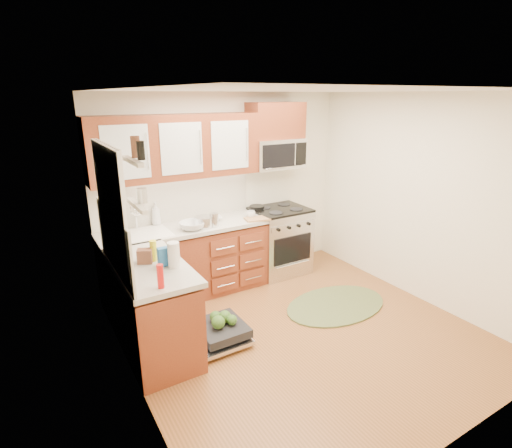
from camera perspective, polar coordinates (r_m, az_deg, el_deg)
floor at (r=4.54m, az=6.42°, el=-15.01°), size 3.50×3.50×0.00m
ceiling at (r=3.81m, az=7.79°, el=18.40°), size 3.50×3.50×0.00m
wall_back at (r=5.43m, az=-4.37°, el=5.04°), size 3.50×0.04×2.50m
wall_front at (r=2.93m, az=28.71°, el=-8.80°), size 3.50×0.04×2.50m
wall_left at (r=3.28m, az=-17.98°, el=-4.62°), size 0.04×3.50×2.50m
wall_right at (r=5.23m, az=22.40°, el=3.21°), size 0.04×3.50×2.50m
base_cabinet_back at (r=5.15m, az=-9.87°, el=-5.60°), size 2.05×0.60×0.85m
base_cabinet_left at (r=4.16m, az=-14.55°, el=-11.96°), size 0.60×1.25×0.85m
countertop_back at (r=4.97m, az=-10.12°, el=-0.61°), size 2.07×0.64×0.05m
countertop_left at (r=3.95m, az=-14.95°, el=-5.94°), size 0.64×1.27×0.05m
backsplash_back at (r=5.15m, az=-11.50°, el=3.56°), size 2.05×0.02×0.57m
backsplash_left at (r=3.78m, az=-19.60°, el=-2.44°), size 0.02×1.25×0.57m
upper_cabinets at (r=4.88m, az=-11.34°, el=10.74°), size 2.05×0.35×0.75m
cabinet_over_mw at (r=5.50m, az=2.81°, el=14.55°), size 0.76×0.35×0.47m
range at (r=5.72m, az=3.37°, el=-2.37°), size 0.76×0.64×0.95m
microwave at (r=5.52m, az=2.89°, el=10.02°), size 0.76×0.38×0.40m
sink at (r=4.84m, az=-15.76°, el=-2.81°), size 0.62×0.50×0.26m
dishwasher at (r=4.32m, az=-5.53°, el=-15.27°), size 0.70×0.60×0.20m
window at (r=3.66m, az=-20.07°, el=2.44°), size 0.03×1.05×1.05m
window_blind at (r=3.59m, az=-20.24°, el=7.57°), size 0.02×0.96×0.40m
shelf_upper at (r=2.74m, az=-17.21°, el=8.56°), size 0.04×0.40×0.03m
shelf_lower at (r=2.81m, az=-16.65°, el=2.52°), size 0.04×0.40×0.03m
rug at (r=5.08m, az=11.35°, el=-11.27°), size 1.50×1.14×0.02m
skillet at (r=5.57m, az=0.14°, el=2.43°), size 0.25×0.25×0.04m
stock_pot at (r=4.88m, az=-7.49°, el=0.29°), size 0.26×0.26×0.13m
cutting_board at (r=5.15m, az=0.17°, el=0.74°), size 0.34×0.25×0.02m
canister at (r=4.88m, az=-6.00°, el=0.60°), size 0.14×0.14×0.17m
paper_towel_roll at (r=3.79m, az=-11.67°, el=-4.33°), size 0.15×0.15×0.24m
mustard_bottle at (r=3.98m, az=-14.44°, el=-3.71°), size 0.09×0.09×0.21m
red_bottle at (r=3.42m, az=-13.50°, el=-7.28°), size 0.06×0.06×0.21m
wooden_box at (r=3.97m, az=-15.60°, el=-4.44°), size 0.17×0.15×0.14m
blue_carton at (r=3.85m, az=-13.02°, el=-4.55°), size 0.11×0.07×0.18m
bowl_a at (r=5.13m, az=-6.23°, el=0.77°), size 0.27×0.27×0.06m
bowl_b at (r=4.82m, az=-9.11°, el=-0.24°), size 0.30×0.30×0.09m
cup at (r=5.21m, az=-0.77°, el=1.38°), size 0.14×0.14×0.09m
soap_bottle_a at (r=5.06m, az=-14.11°, el=1.44°), size 0.12×0.12×0.29m
soap_bottle_b at (r=4.14m, az=-18.68°, el=-3.27°), size 0.12×0.12×0.21m
soap_bottle_c at (r=4.22m, az=-18.91°, el=-3.13°), size 0.16×0.16×0.17m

